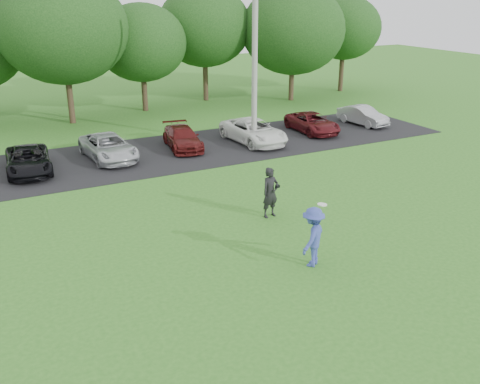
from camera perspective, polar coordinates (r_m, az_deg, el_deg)
The scene contains 7 objects.
ground at distance 15.37m, azimuth 6.07°, elevation -8.69°, with size 100.00×100.00×0.00m, color #2F6D1F.
parking_lot at distance 26.32m, azimuth -9.55°, elevation 3.92°, with size 32.00×6.50×0.03m, color black.
utility_pole at distance 26.68m, azimuth 1.58°, elevation 14.53°, with size 0.28×0.28×9.24m, color gray.
frisbee_player at distance 15.49m, azimuth 7.77°, elevation -4.76°, with size 1.33×1.21×2.03m.
camera_bystander at distance 18.65m, azimuth 3.26°, elevation -0.06°, with size 0.72×0.53×1.80m.
parked_cars at distance 25.89m, azimuth -11.98°, elevation 4.82°, with size 28.06×4.94×1.25m.
tree_row at distance 35.12m, azimuth -12.82°, elevation 16.03°, with size 42.39×9.85×8.64m.
Camera 1 is at (-7.52, -11.08, 7.54)m, focal length 40.00 mm.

